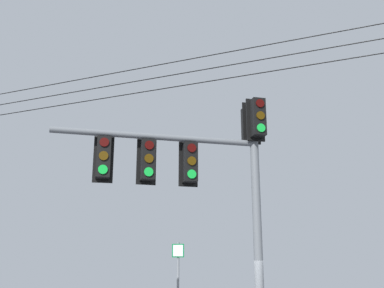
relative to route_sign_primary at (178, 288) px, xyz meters
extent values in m
cylinder|color=slate|center=(3.08, 1.59, 0.98)|extent=(0.20, 0.20, 5.69)
cylinder|color=slate|center=(3.43, -0.71, 3.33)|extent=(0.83, 4.62, 0.14)
cube|color=black|center=(3.38, 1.63, 3.88)|extent=(0.34, 0.34, 0.90)
cube|color=black|center=(3.21, 1.61, 3.88)|extent=(0.11, 0.44, 1.04)
cylinder|color=#360503|center=(3.54, 1.66, 4.18)|extent=(0.06, 0.20, 0.20)
cylinder|color=#3C2703|center=(3.54, 1.66, 3.88)|extent=(0.06, 0.20, 0.20)
cylinder|color=green|center=(3.54, 1.66, 3.58)|extent=(0.06, 0.20, 0.20)
cube|color=black|center=(2.79, 1.54, 3.88)|extent=(0.34, 0.34, 0.90)
cube|color=black|center=(2.95, 1.57, 3.88)|extent=(0.11, 0.44, 1.04)
cylinder|color=#360503|center=(2.62, 1.52, 4.18)|extent=(0.06, 0.20, 0.20)
cylinder|color=#3C2703|center=(2.62, 1.52, 3.88)|extent=(0.06, 0.20, 0.20)
cylinder|color=green|center=(2.62, 1.52, 3.58)|extent=(0.06, 0.20, 0.20)
cube|color=black|center=(3.32, 0.04, 2.78)|extent=(0.34, 0.34, 0.90)
cube|color=black|center=(3.15, 0.01, 2.78)|extent=(0.11, 0.44, 1.04)
cylinder|color=#360503|center=(3.48, 0.07, 3.08)|extent=(0.06, 0.20, 0.20)
cylinder|color=#3C2703|center=(3.48, 0.07, 2.78)|extent=(0.06, 0.20, 0.20)
cylinder|color=green|center=(3.48, 0.07, 2.48)|extent=(0.06, 0.20, 0.20)
cube|color=black|center=(3.46, -0.91, 2.78)|extent=(0.35, 0.35, 0.90)
cube|color=black|center=(3.29, -0.94, 2.78)|extent=(0.12, 0.44, 1.04)
cylinder|color=#360503|center=(3.62, -0.88, 3.08)|extent=(0.06, 0.20, 0.20)
cylinder|color=#3C2703|center=(3.62, -0.88, 2.78)|extent=(0.06, 0.20, 0.20)
cylinder|color=green|center=(3.62, -0.88, 2.48)|extent=(0.06, 0.20, 0.20)
cube|color=black|center=(3.60, -1.86, 2.78)|extent=(0.33, 0.33, 0.90)
cube|color=black|center=(3.43, -1.88, 2.78)|extent=(0.08, 0.44, 1.04)
cylinder|color=#360503|center=(3.77, -1.85, 3.08)|extent=(0.05, 0.20, 0.20)
cylinder|color=#3C2703|center=(3.77, -1.85, 2.78)|extent=(0.05, 0.20, 0.20)
cylinder|color=green|center=(3.77, -1.85, 2.48)|extent=(0.05, 0.20, 0.20)
cube|color=#0C7238|center=(0.03, -0.01, 1.01)|extent=(0.09, 0.34, 0.37)
cube|color=white|center=(0.04, -0.01, 1.01)|extent=(0.06, 0.28, 0.31)
cylinder|color=black|center=(2.44, 0.43, 5.12)|extent=(14.17, 25.56, 0.39)
cylinder|color=black|center=(2.44, 0.43, 5.48)|extent=(14.17, 25.56, 0.39)
cylinder|color=black|center=(2.44, 0.43, 5.85)|extent=(14.17, 25.56, 0.39)
camera|label=1|loc=(13.54, -0.86, 0.30)|focal=43.77mm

